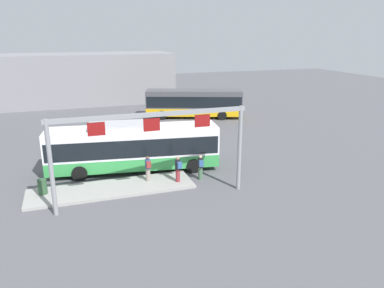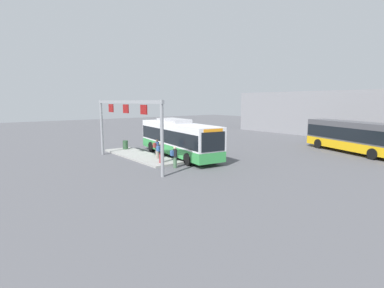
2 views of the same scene
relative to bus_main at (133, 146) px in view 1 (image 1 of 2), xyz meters
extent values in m
plane|color=#56565B|center=(0.01, 0.00, -1.81)|extent=(120.00, 120.00, 0.00)
cube|color=#9E9E99|center=(-1.92, -2.91, -1.73)|extent=(10.00, 2.80, 0.16)
cube|color=green|center=(0.01, 0.00, -1.04)|extent=(11.78, 4.10, 0.85)
cube|color=white|center=(0.01, 0.00, 0.34)|extent=(11.78, 4.10, 1.90)
cube|color=black|center=(0.01, 0.00, 0.14)|extent=(11.56, 4.11, 1.20)
cube|color=black|center=(5.74, -0.82, 0.24)|extent=(0.34, 2.11, 1.50)
cube|color=#B7B7BC|center=(-0.85, 0.12, 1.47)|extent=(4.25, 2.30, 0.36)
cube|color=orange|center=(5.67, -0.81, 1.09)|extent=(0.36, 1.75, 0.28)
cylinder|color=black|center=(4.11, 0.63, -1.31)|extent=(1.03, 0.44, 1.00)
cylinder|color=black|center=(3.77, -1.75, -1.31)|extent=(1.03, 0.44, 1.00)
cylinder|color=black|center=(-3.36, 1.69, -1.31)|extent=(1.03, 0.44, 1.00)
cylinder|color=black|center=(-3.70, -0.69, -1.31)|extent=(1.03, 0.44, 1.00)
cube|color=#EAAD14|center=(9.52, 14.62, -1.04)|extent=(10.82, 6.00, 0.85)
cube|color=#4C4C51|center=(9.52, 14.62, 0.34)|extent=(10.82, 6.00, 1.90)
cube|color=black|center=(9.52, 14.62, 0.14)|extent=(10.64, 5.97, 1.20)
cylinder|color=black|center=(5.81, 14.71, -1.31)|extent=(1.04, 0.63, 1.00)
cylinder|color=black|center=(6.64, 16.96, -1.31)|extent=(1.04, 0.63, 1.00)
cylinder|color=black|center=(12.02, 12.43, -1.31)|extent=(1.04, 0.63, 1.00)
cylinder|color=black|center=(12.85, 14.68, -1.31)|extent=(1.04, 0.63, 1.00)
cylinder|color=#476B4C|center=(3.81, -3.02, -1.39)|extent=(0.32, 0.32, 0.85)
cylinder|color=black|center=(3.81, -3.02, -0.66)|extent=(0.39, 0.39, 0.60)
sphere|color=tan|center=(3.81, -3.02, -0.25)|extent=(0.22, 0.22, 0.22)
cube|color=#335993|center=(3.77, -3.28, -0.63)|extent=(0.30, 0.22, 0.40)
cylinder|color=maroon|center=(2.18, -3.29, -1.23)|extent=(0.33, 0.33, 0.85)
cylinder|color=black|center=(2.18, -3.29, -0.50)|extent=(0.39, 0.39, 0.60)
sphere|color=#9E755B|center=(2.18, -3.29, -0.09)|extent=(0.22, 0.22, 0.22)
cube|color=#335993|center=(2.23, -3.54, -0.47)|extent=(0.31, 0.23, 0.40)
cylinder|color=gray|center=(0.43, -2.54, -1.23)|extent=(0.28, 0.28, 0.85)
cylinder|color=#334C8C|center=(0.43, -2.54, -0.50)|extent=(0.34, 0.34, 0.60)
sphere|color=brown|center=(0.43, -2.54, -0.09)|extent=(0.22, 0.22, 0.22)
cube|color=maroon|center=(0.43, -2.80, -0.47)|extent=(0.28, 0.18, 0.40)
cylinder|color=gray|center=(-5.15, -5.23, 0.79)|extent=(0.24, 0.24, 5.20)
cylinder|color=gray|center=(5.48, -5.23, 0.79)|extent=(0.24, 0.24, 5.20)
cube|color=gray|center=(0.16, -5.23, 3.24)|extent=(11.03, 0.20, 0.24)
cube|color=maroon|center=(-2.76, -5.23, 2.69)|extent=(0.90, 0.08, 0.70)
cube|color=maroon|center=(0.16, -5.23, 2.69)|extent=(0.90, 0.08, 0.70)
cube|color=maroon|center=(3.09, -5.23, 2.69)|extent=(0.90, 0.08, 0.70)
cube|color=gray|center=(-1.96, 28.25, 1.47)|extent=(24.38, 8.00, 6.56)
cylinder|color=#2D5133|center=(-5.88, -2.52, -1.20)|extent=(0.52, 0.52, 0.90)
camera|label=1|loc=(-4.13, -24.50, 7.50)|focal=34.96mm
camera|label=2|loc=(21.80, -15.62, 3.29)|focal=27.17mm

